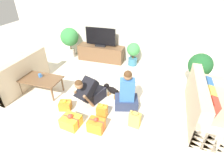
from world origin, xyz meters
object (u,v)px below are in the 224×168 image
Objects in this scene: sofa_right at (210,107)px; person_sitting at (127,95)px; coffee_table at (40,80)px; mug at (40,75)px; tv_console at (101,53)px; gift_box_c at (96,125)px; gift_box_b at (71,121)px; person_kneeling at (90,91)px; potted_plant_corner_right at (200,66)px; tv at (101,38)px; potted_plant_back_right at (133,52)px; dog at (111,89)px; gift_box_d at (65,105)px; potted_plant_back_left at (70,38)px; gift_bag_a at (135,120)px; sofa_left at (16,76)px; gift_box_a at (102,111)px.

person_sitting is at bearing 94.94° from sofa_right.
coffee_table is 0.11m from mug.
gift_box_c is (1.04, -3.11, -0.13)m from tv_console.
tv_console reaches higher than gift_box_b.
person_kneeling is 0.83m from gift_box_b.
sofa_right reaches higher than person_kneeling.
person_kneeling is at bearing -148.20° from potted_plant_corner_right.
tv is 1.35× the size of potted_plant_back_right.
gift_box_c reaches higher than dog.
person_sitting is at bearing 19.79° from gift_box_d.
potted_plant_back_left reaches higher than potted_plant_corner_right.
potted_plant_back_right is 2.49× the size of gift_box_d.
gift_box_d is 1.61m from gift_bag_a.
sofa_right is 2.10× the size of person_kneeling.
mug is (0.83, -0.03, 0.17)m from sofa_left.
tv_console reaches higher than dog.
dog is (-0.16, -1.90, -0.25)m from potted_plant_back_right.
person_kneeling is (1.74, -2.31, -0.36)m from potted_plant_back_left.
sofa_left reaches higher than gift_box_c.
gift_box_d is 1.10m from mug.
sofa_left is 5.82× the size of gift_box_d.
coffee_table is 2.21× the size of dog.
sofa_left is at bearing 164.22° from gift_box_d.
tv is at bearing 99.31° from gift_box_b.
sofa_left is at bearing -126.01° from tv.
sofa_left is 4.48× the size of gift_box_b.
gift_box_d is at bearing -122.52° from person_kneeling.
sofa_left is 0.86m from coffee_table.
gift_box_d is (-1.01, -2.67, -0.36)m from potted_plant_back_right.
potted_plant_back_right is at bearing 48.79° from mug.
coffee_table is at bearing 93.13° from sofa_right.
tv is at bearing -129.58° from dog.
person_kneeling is (-2.42, -1.50, -0.29)m from potted_plant_corner_right.
potted_plant_back_left is at bearing 64.56° from sofa_right.
tv_console reaches higher than gift_box_d.
tv is (1.62, 2.23, 0.50)m from sofa_left.
gift_box_b is (-2.51, -2.30, -0.51)m from potted_plant_corner_right.
potted_plant_back_left is 2.64× the size of gift_box_b.
gift_box_b is (-0.50, -0.47, -0.01)m from gift_box_a.
tv_console is 4.99× the size of gift_box_a.
potted_plant_back_right reaches higher than gift_box_b.
gift_box_a reaches higher than dog.
person_kneeling is 2.39× the size of gift_bag_a.
coffee_table is 1.56m from gift_box_b.
potted_plant_back_left reaches higher than gift_bag_a.
gift_box_d is at bearing -26.89° from mug.
dog is 1.52× the size of gift_box_a.
gift_bag_a reaches higher than gift_box_c.
gift_box_b is (-0.46, -1.21, -0.08)m from dog.
potted_plant_back_right is at bearing 44.73° from sofa_right.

